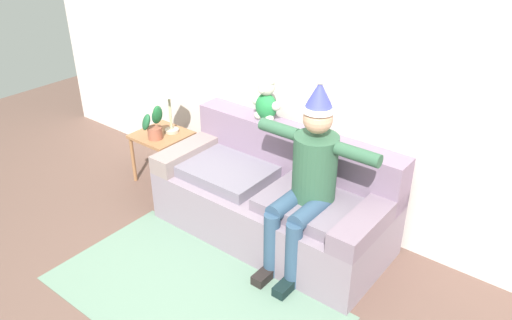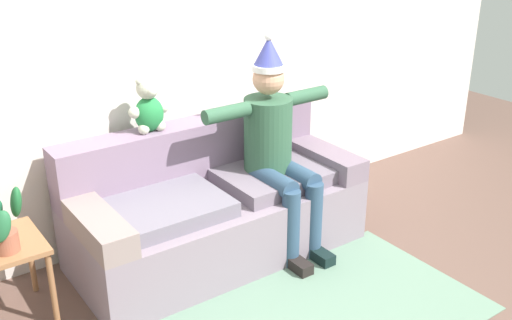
{
  "view_description": "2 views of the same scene",
  "coord_description": "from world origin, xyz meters",
  "px_view_note": "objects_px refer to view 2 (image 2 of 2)",
  "views": [
    {
      "loc": [
        2.12,
        -1.94,
        2.69
      ],
      "look_at": [
        -0.02,
        0.78,
        0.81
      ],
      "focal_mm": 35.41,
      "sensor_mm": 36.0,
      "label": 1
    },
    {
      "loc": [
        -1.95,
        -2.22,
        2.29
      ],
      "look_at": [
        0.2,
        0.79,
        0.73
      ],
      "focal_mm": 42.14,
      "sensor_mm": 36.0,
      "label": 2
    }
  ],
  "objects_px": {
    "potted_plant": "(5,226)",
    "couch": "(214,206)",
    "person_seated": "(276,143)",
    "teddy_bear": "(149,107)"
  },
  "relations": [
    {
      "from": "couch",
      "to": "potted_plant",
      "type": "relative_size",
      "value": 5.26
    },
    {
      "from": "couch",
      "to": "person_seated",
      "type": "relative_size",
      "value": 1.31
    },
    {
      "from": "couch",
      "to": "potted_plant",
      "type": "height_order",
      "value": "potted_plant"
    },
    {
      "from": "couch",
      "to": "teddy_bear",
      "type": "height_order",
      "value": "teddy_bear"
    },
    {
      "from": "person_seated",
      "to": "teddy_bear",
      "type": "distance_m",
      "value": 0.9
    },
    {
      "from": "person_seated",
      "to": "couch",
      "type": "bearing_deg",
      "value": 157.87
    },
    {
      "from": "potted_plant",
      "to": "couch",
      "type": "bearing_deg",
      "value": 3.44
    },
    {
      "from": "teddy_bear",
      "to": "potted_plant",
      "type": "bearing_deg",
      "value": -161.6
    },
    {
      "from": "teddy_bear",
      "to": "person_seated",
      "type": "bearing_deg",
      "value": -31.25
    },
    {
      "from": "person_seated",
      "to": "teddy_bear",
      "type": "height_order",
      "value": "person_seated"
    }
  ]
}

